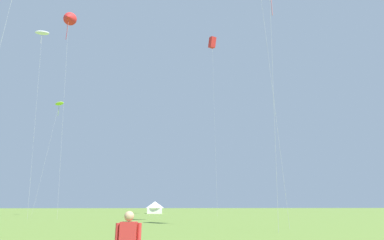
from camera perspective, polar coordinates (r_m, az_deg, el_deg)
The scene contains 5 objects.
kite_white_parafoil at distance 58.76m, azimuth -26.69°, elevation 14.55°, with size 3.68×1.89×30.54m.
kite_lime_parafoil at distance 63.85m, azimuth -23.98°, elevation 2.83°, with size 2.85×2.75×21.33m.
kite_red_delta at distance 56.35m, azimuth -22.46°, elevation 17.60°, with size 3.69×3.00×33.24m.
kite_red_box at distance 68.26m, azimuth 3.88°, elevation 14.51°, with size 1.77×3.04×37.74m.
festival_tent_right at distance 71.54m, azimuth -7.10°, elevation -16.12°, with size 4.14×4.14×2.69m.
Camera 1 is at (-3.23, -2.83, 1.86)m, focal length 27.95 mm.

